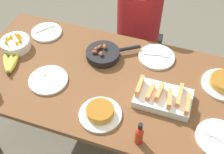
% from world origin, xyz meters
% --- Properties ---
extents(ground_plane, '(14.00, 14.00, 0.00)m').
position_xyz_m(ground_plane, '(0.00, 0.00, 0.00)').
color(ground_plane, '#666051').
extents(dining_table, '(1.82, 0.87, 0.76)m').
position_xyz_m(dining_table, '(0.00, 0.00, 0.67)').
color(dining_table, brown).
rests_on(dining_table, ground_plane).
extents(banana_bunch, '(0.15, 0.19, 0.04)m').
position_xyz_m(banana_bunch, '(-0.66, -0.10, 0.78)').
color(banana_bunch, gold).
rests_on(banana_bunch, dining_table).
extents(melon_tray, '(0.32, 0.20, 0.10)m').
position_xyz_m(melon_tray, '(0.33, -0.06, 0.80)').
color(melon_tray, silver).
rests_on(melon_tray, dining_table).
extents(skillet, '(0.33, 0.26, 0.08)m').
position_xyz_m(skillet, '(-0.12, 0.18, 0.79)').
color(skillet, black).
rests_on(skillet, dining_table).
extents(frittata_plate_center, '(0.24, 0.24, 0.06)m').
position_xyz_m(frittata_plate_center, '(0.02, -0.27, 0.79)').
color(frittata_plate_center, silver).
rests_on(frittata_plate_center, dining_table).
extents(frittata_plate_side, '(0.26, 0.26, 0.06)m').
position_xyz_m(frittata_plate_side, '(0.65, 0.18, 0.79)').
color(frittata_plate_side, silver).
rests_on(frittata_plate_side, dining_table).
extents(empty_plate_near_front, '(0.24, 0.24, 0.02)m').
position_xyz_m(empty_plate_near_front, '(0.65, -0.21, 0.77)').
color(empty_plate_near_front, silver).
rests_on(empty_plate_near_front, dining_table).
extents(empty_plate_far_left, '(0.24, 0.24, 0.02)m').
position_xyz_m(empty_plate_far_left, '(-0.37, -0.13, 0.77)').
color(empty_plate_far_left, silver).
rests_on(empty_plate_far_left, dining_table).
extents(empty_plate_far_right, '(0.22, 0.22, 0.02)m').
position_xyz_m(empty_plate_far_right, '(-0.60, 0.28, 0.77)').
color(empty_plate_far_right, silver).
rests_on(empty_plate_far_right, dining_table).
extents(empty_plate_mid_edge, '(0.24, 0.24, 0.02)m').
position_xyz_m(empty_plate_mid_edge, '(0.22, 0.28, 0.77)').
color(empty_plate_mid_edge, silver).
rests_on(empty_plate_mid_edge, dining_table).
extents(fruit_bowl_mango, '(0.20, 0.20, 0.12)m').
position_xyz_m(fruit_bowl_mango, '(-0.72, 0.07, 0.80)').
color(fruit_bowl_mango, silver).
rests_on(fruit_bowl_mango, dining_table).
extents(hot_sauce_bottle, '(0.04, 0.04, 0.16)m').
position_xyz_m(hot_sauce_bottle, '(0.26, -0.35, 0.83)').
color(hot_sauce_bottle, '#B72814').
rests_on(hot_sauce_bottle, dining_table).
extents(person_figure, '(0.38, 0.38, 1.25)m').
position_xyz_m(person_figure, '(-0.02, 0.72, 0.52)').
color(person_figure, black).
rests_on(person_figure, ground_plane).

